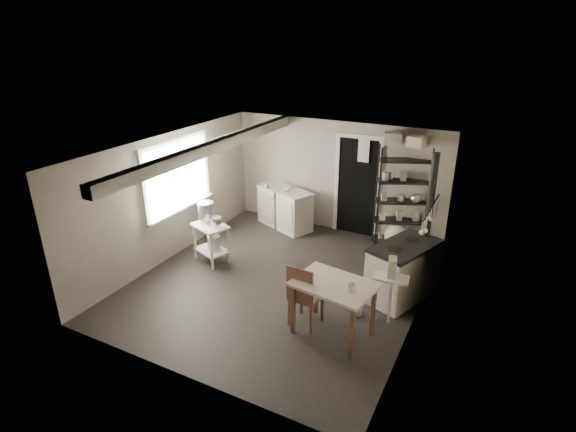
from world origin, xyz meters
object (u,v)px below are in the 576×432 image
at_px(chair, 306,294).
at_px(flour_sack, 395,236).
at_px(stove, 403,272).
at_px(shelf_rack, 401,200).
at_px(base_cabinets, 285,206).
at_px(work_table, 333,310).
at_px(prep_table, 211,241).
at_px(stockpot, 206,210).

bearing_deg(chair, flour_sack, 84.77).
relative_size(stove, chair, 1.18).
bearing_deg(shelf_rack, base_cabinets, 160.60).
height_order(base_cabinets, shelf_rack, shelf_rack).
distance_m(work_table, chair, 0.45).
height_order(prep_table, stove, stove).
height_order(work_table, flour_sack, work_table).
xyz_separation_m(shelf_rack, work_table, (-0.09, -3.19, -0.57)).
relative_size(prep_table, stockpot, 2.36).
bearing_deg(stockpot, flour_sack, 33.43).
bearing_deg(prep_table, flour_sack, 36.25).
height_order(shelf_rack, flour_sack, shelf_rack).
distance_m(stockpot, chair, 2.73).
xyz_separation_m(base_cabinets, work_table, (2.30, -2.99, -0.08)).
xyz_separation_m(stockpot, work_table, (2.91, -1.08, -0.56)).
height_order(work_table, chair, chair).
relative_size(base_cabinets, flour_sack, 2.54).
height_order(shelf_rack, work_table, shelf_rack).
bearing_deg(stove, stockpot, -153.97).
bearing_deg(flour_sack, shelf_rack, 87.99).
xyz_separation_m(base_cabinets, chair, (1.87, -2.94, 0.02)).
distance_m(prep_table, base_cabinets, 2.07).
relative_size(base_cabinets, chair, 1.32).
bearing_deg(work_table, prep_table, 160.48).
bearing_deg(flour_sack, work_table, -91.55).
bearing_deg(chair, stove, 56.09).
height_order(base_cabinets, stove, stove).
bearing_deg(base_cabinets, stove, -6.44).
bearing_deg(stove, chair, -107.09).
relative_size(prep_table, base_cabinets, 0.56).
distance_m(work_table, flour_sack, 3.07).
bearing_deg(chair, shelf_rack, 85.09).
bearing_deg(stockpot, base_cabinets, 72.36).
bearing_deg(shelf_rack, work_table, -115.68).
height_order(stockpot, stove, stockpot).
bearing_deg(shelf_rack, flour_sack, -116.13).
height_order(stove, flour_sack, stove).
distance_m(prep_table, shelf_rack, 3.65).
xyz_separation_m(shelf_rack, flour_sack, (-0.00, -0.13, -0.71)).
bearing_deg(stove, base_cabinets, 172.32).
bearing_deg(shelf_rack, stockpot, -169.02).
height_order(base_cabinets, work_table, base_cabinets).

